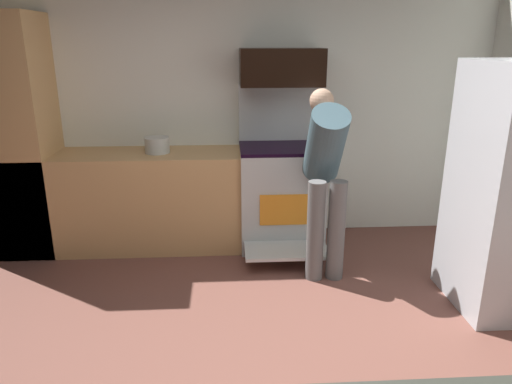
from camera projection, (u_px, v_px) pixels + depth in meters
ground_plane at (240, 384)px, 2.72m from camera, size 5.20×4.80×0.02m
wall_back at (232, 103)px, 4.54m from camera, size 5.20×0.12×2.60m
lower_cabinet_run at (137, 200)px, 4.41m from camera, size 2.40×0.60×0.90m
cabinet_column at (17, 138)px, 4.16m from camera, size 0.60×0.60×2.10m
oven_range at (281, 192)px, 4.45m from camera, size 0.76×1.00×1.48m
microwave at (282, 67)px, 4.19m from camera, size 0.74×0.38×0.33m
person_cook at (325, 170)px, 3.77m from camera, size 0.31×0.62×1.50m
stock_pot at (157, 145)px, 4.26m from camera, size 0.22×0.22×0.14m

